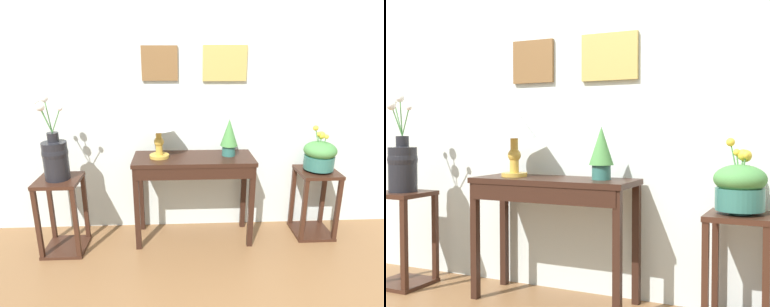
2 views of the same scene
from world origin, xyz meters
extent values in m
cube|color=silver|center=(0.00, 1.54, 1.40)|extent=(9.00, 0.10, 2.80)
cube|color=brown|center=(-0.42, 1.48, 1.55)|extent=(0.31, 0.02, 0.29)
cube|color=#BE7DAF|center=(-0.42, 1.47, 1.55)|extent=(0.25, 0.01, 0.23)
cube|color=tan|center=(0.14, 1.48, 1.55)|extent=(0.38, 0.02, 0.30)
cube|color=#9D5959|center=(0.14, 1.47, 1.55)|extent=(0.31, 0.01, 0.24)
cube|color=black|center=(-0.14, 1.25, 0.77)|extent=(1.03, 0.40, 0.03)
cube|color=black|center=(-0.14, 1.07, 0.70)|extent=(0.97, 0.03, 0.10)
cube|color=black|center=(-0.62, 1.08, 0.37)|extent=(0.04, 0.04, 0.75)
cube|color=black|center=(0.35, 1.08, 0.37)|extent=(0.05, 0.04, 0.75)
cube|color=black|center=(-0.62, 1.42, 0.37)|extent=(0.04, 0.04, 0.75)
cube|color=black|center=(0.35, 1.42, 0.37)|extent=(0.05, 0.04, 0.75)
cylinder|color=gold|center=(-0.43, 1.25, 0.80)|extent=(0.17, 0.17, 0.02)
cylinder|color=gold|center=(-0.43, 1.25, 0.87)|extent=(0.06, 0.06, 0.11)
sphere|color=gold|center=(-0.43, 1.25, 0.92)|extent=(0.09, 0.09, 0.09)
cylinder|color=gold|center=(-0.43, 1.25, 0.98)|extent=(0.05, 0.05, 0.11)
cone|color=silver|center=(-0.43, 1.25, 1.14)|extent=(0.30, 0.30, 0.21)
cylinder|color=#2D665B|center=(0.17, 1.28, 0.83)|extent=(0.12, 0.12, 0.09)
cone|color=#478442|center=(0.17, 1.28, 0.99)|extent=(0.15, 0.15, 0.23)
cube|color=#381E14|center=(-1.25, 1.11, 0.64)|extent=(0.35, 0.35, 0.03)
cube|color=#381E14|center=(-1.25, 1.11, 0.01)|extent=(0.35, 0.35, 0.03)
cube|color=#381E14|center=(-1.40, 0.96, 0.33)|extent=(0.04, 0.03, 0.60)
cube|color=#381E14|center=(-1.10, 0.96, 0.33)|extent=(0.04, 0.03, 0.60)
cube|color=#381E14|center=(-1.40, 1.26, 0.33)|extent=(0.04, 0.04, 0.60)
cube|color=#381E14|center=(-1.10, 1.26, 0.33)|extent=(0.04, 0.04, 0.60)
cylinder|color=black|center=(-1.25, 1.11, 0.81)|extent=(0.20, 0.20, 0.31)
sphere|color=black|center=(-1.25, 1.11, 0.88)|extent=(0.20, 0.20, 0.20)
cylinder|color=black|center=(-1.25, 1.11, 1.01)|extent=(0.09, 0.09, 0.08)
cylinder|color=#478442|center=(-1.30, 1.13, 1.17)|extent=(0.11, 0.04, 0.24)
sphere|color=white|center=(-1.35, 1.14, 1.28)|extent=(0.04, 0.04, 0.04)
cylinder|color=#478442|center=(-1.27, 1.12, 1.18)|extent=(0.05, 0.03, 0.27)
sphere|color=white|center=(-1.29, 1.13, 1.31)|extent=(0.06, 0.06, 0.06)
cylinder|color=#478442|center=(-1.28, 1.09, 1.15)|extent=(0.06, 0.06, 0.21)
sphere|color=white|center=(-1.30, 1.06, 1.26)|extent=(0.07, 0.07, 0.07)
cylinder|color=#478442|center=(-1.21, 1.10, 1.14)|extent=(0.10, 0.04, 0.20)
sphere|color=white|center=(-1.16, 1.08, 1.24)|extent=(0.04, 0.04, 0.04)
cube|color=#381E14|center=(0.98, 1.27, 0.62)|extent=(0.35, 0.35, 0.03)
cube|color=#381E14|center=(0.98, 1.27, 0.01)|extent=(0.35, 0.35, 0.03)
cube|color=#381E14|center=(0.83, 1.12, 0.32)|extent=(0.03, 0.04, 0.57)
cube|color=#381E14|center=(1.13, 1.12, 0.32)|extent=(0.04, 0.04, 0.57)
cube|color=#381E14|center=(0.83, 1.42, 0.32)|extent=(0.03, 0.04, 0.57)
cube|color=#381E14|center=(1.13, 1.42, 0.32)|extent=(0.04, 0.04, 0.57)
cylinder|color=#2D665B|center=(0.98, 1.27, 0.64)|extent=(0.12, 0.12, 0.02)
cylinder|color=#2D665B|center=(0.98, 1.27, 0.71)|extent=(0.26, 0.26, 0.12)
ellipsoid|color=#478442|center=(0.98, 1.27, 0.82)|extent=(0.28, 0.28, 0.15)
cylinder|color=#478442|center=(0.95, 1.28, 0.90)|extent=(0.06, 0.03, 0.25)
sphere|color=gold|center=(0.92, 1.29, 1.02)|extent=(0.05, 0.05, 0.05)
cylinder|color=#478442|center=(0.97, 1.28, 0.87)|extent=(0.03, 0.03, 0.19)
sphere|color=gold|center=(0.96, 1.29, 0.96)|extent=(0.04, 0.04, 0.04)
cylinder|color=#478442|center=(0.99, 1.30, 0.86)|extent=(0.03, 0.07, 0.17)
sphere|color=gold|center=(1.00, 1.33, 0.94)|extent=(0.07, 0.07, 0.07)
cylinder|color=#478442|center=(0.98, 1.28, 0.86)|extent=(0.02, 0.04, 0.18)
sphere|color=gold|center=(0.99, 1.30, 0.95)|extent=(0.06, 0.06, 0.06)
cylinder|color=#478442|center=(0.99, 1.26, 0.86)|extent=(0.04, 0.04, 0.18)
sphere|color=gold|center=(1.01, 1.24, 0.95)|extent=(0.04, 0.04, 0.04)
camera|label=1|loc=(-0.28, -1.46, 1.67)|focal=31.08mm
camera|label=2|loc=(1.33, -1.55, 1.07)|focal=47.36mm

